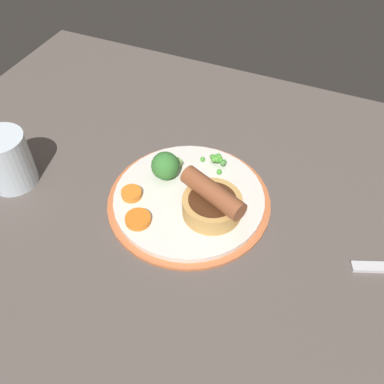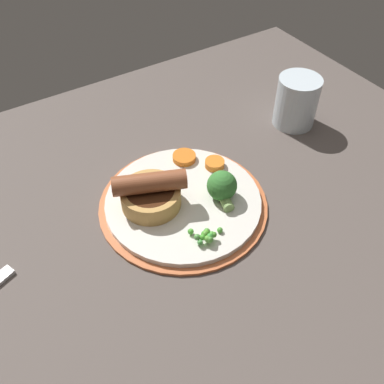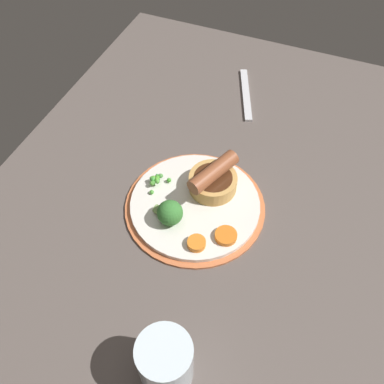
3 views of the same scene
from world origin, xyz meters
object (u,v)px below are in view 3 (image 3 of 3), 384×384
object	(u,v)px
carrot_slice_4	(196,243)
fork	(246,94)
pea_pile	(156,180)
carrot_slice_0	(226,236)
dinner_plate	(196,206)
broccoli_floret_near	(169,213)
sausage_pudding	(213,179)
drinking_glass	(165,361)

from	to	relation	value
carrot_slice_4	fork	bearing A→B (deg)	-173.83
pea_pile	carrot_slice_0	bearing A→B (deg)	68.71
dinner_plate	broccoli_floret_near	world-z (taller)	broccoli_floret_near
broccoli_floret_near	fork	xyz separation A→B (cm)	(-39.52, 1.70, -3.32)
dinner_plate	broccoli_floret_near	distance (cm)	6.72
dinner_plate	carrot_slice_4	xyz separation A→B (cm)	(8.27, 3.41, 1.40)
dinner_plate	fork	world-z (taller)	dinner_plate
dinner_plate	pea_pile	distance (cm)	8.93
dinner_plate	carrot_slice_0	bearing A→B (deg)	56.82
sausage_pudding	drinking_glass	xyz separation A→B (cm)	(33.20, 5.41, 0.90)
broccoli_floret_near	carrot_slice_4	size ratio (longest dim) A/B	1.83
sausage_pudding	pea_pile	world-z (taller)	sausage_pudding
carrot_slice_0	sausage_pudding	bearing A→B (deg)	-147.77
carrot_slice_0	drinking_glass	xyz separation A→B (cm)	(23.73, -0.56, 2.78)
sausage_pudding	dinner_plate	bearing A→B (deg)	-176.28
sausage_pudding	broccoli_floret_near	xyz separation A→B (cm)	(9.79, -4.44, -0.13)
fork	carrot_slice_0	bearing A→B (deg)	-8.92
sausage_pudding	carrot_slice_4	distance (cm)	13.07
broccoli_floret_near	fork	bearing A→B (deg)	102.82
fork	drinking_glass	size ratio (longest dim) A/B	1.94
broccoli_floret_near	drinking_glass	bearing A→B (deg)	-51.89
broccoli_floret_near	carrot_slice_4	xyz separation A→B (cm)	(3.02, 6.30, -1.65)
dinner_plate	fork	bearing A→B (deg)	-178.01
sausage_pudding	fork	distance (cm)	30.05
dinner_plate	drinking_glass	xyz separation A→B (cm)	(28.65, 6.97, 4.08)
drinking_glass	pea_pile	bearing A→B (deg)	-152.57
dinner_plate	drinking_glass	size ratio (longest dim) A/B	2.80
carrot_slice_4	sausage_pudding	bearing A→B (deg)	-171.77
carrot_slice_0	pea_pile	bearing A→B (deg)	-111.29
dinner_plate	drinking_glass	world-z (taller)	drinking_glass
sausage_pudding	carrot_slice_4	xyz separation A→B (cm)	(12.81, 1.85, -1.78)
carrot_slice_0	drinking_glass	size ratio (longest dim) A/B	0.42
carrot_slice_4	dinner_plate	bearing A→B (deg)	-157.58
sausage_pudding	broccoli_floret_near	distance (cm)	10.75
dinner_plate	carrot_slice_4	size ratio (longest dim) A/B	8.10
dinner_plate	pea_pile	xyz separation A→B (cm)	(-1.37, -8.61, 1.93)
pea_pile	sausage_pudding	bearing A→B (deg)	107.36
drinking_glass	broccoli_floret_near	bearing A→B (deg)	-157.16
pea_pile	carrot_slice_4	world-z (taller)	pea_pile
carrot_slice_4	fork	xyz separation A→B (cm)	(-42.54, -4.60, -1.67)
fork	drinking_glass	xyz separation A→B (cm)	(62.93, 8.16, 4.35)
sausage_pudding	fork	size ratio (longest dim) A/B	0.61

